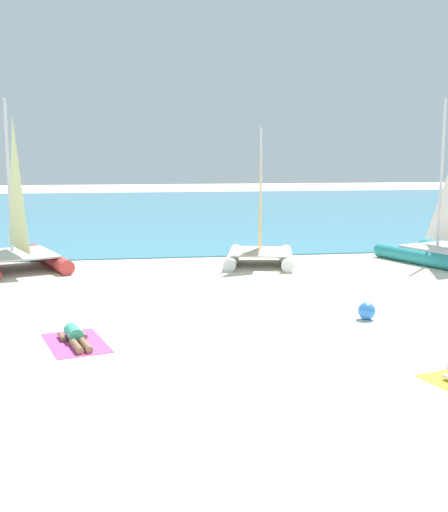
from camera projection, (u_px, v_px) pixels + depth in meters
name	position (u px, v px, depth m)	size (l,w,h in m)	color
ground_plane	(204.00, 272.00, 20.80)	(120.00, 120.00, 0.00)	beige
ocean_water	(163.00, 210.00, 43.22)	(120.00, 40.00, 0.05)	teal
sailboat_white	(260.00, 244.00, 22.30)	(3.08, 4.05, 4.72)	white
sailboat_red	(16.00, 244.00, 21.26)	(4.13, 5.02, 5.63)	#CC3838
towel_left	(76.00, 343.00, 13.04)	(1.10, 1.90, 0.01)	#D84C99
sunbather_left	(75.00, 336.00, 13.08)	(0.80, 1.55, 0.30)	#3FB28C
beach_ball	(367.00, 311.00, 14.88)	(0.41, 0.41, 0.41)	#337FE5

